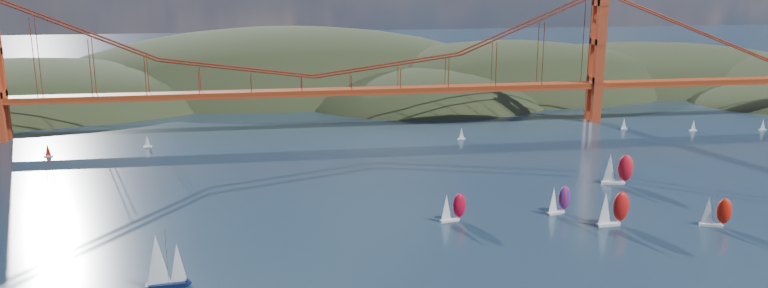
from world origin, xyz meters
The scene contains 14 objects.
headlands centered at (44.95, 278.29, -12.46)m, with size 725.00×225.00×96.00m.
bridge centered at (-1.75, 180.00, 32.23)m, with size 552.00×12.00×55.00m.
sloop_navy centered at (-41.09, 33.83, 5.97)m, with size 8.91×5.33×13.52m.
racer_0 centered at (29.75, 65.10, 4.05)m, with size 7.65×4.17×8.57m.
racer_1 centered at (70.60, 55.57, 4.87)m, with size 9.09×4.05×10.31m.
racer_2 centered at (97.05, 50.88, 4.19)m, with size 7.93×5.06×8.86m.
racer_3 centered at (88.39, 90.32, 5.09)m, with size 9.60×5.16×10.76m.
racer_rwb centered at (60.19, 66.80, 4.11)m, with size 7.78×4.96×8.70m.
distant_boat_2 centered at (-96.18, 151.33, 2.41)m, with size 3.00×2.00×4.70m.
distant_boat_3 centered at (-63.46, 159.95, 2.41)m, with size 3.00×2.00×4.70m.
distant_boat_4 centered at (125.63, 161.81, 2.41)m, with size 3.00×2.00×4.70m.
distant_boat_5 centered at (152.08, 154.50, 2.41)m, with size 3.00×2.00×4.70m.
distant_boat_6 centered at (180.89, 151.54, 2.41)m, with size 3.00×2.00×4.70m.
distant_boat_8 centered at (55.20, 154.65, 2.41)m, with size 3.00×2.00×4.70m.
Camera 1 is at (-16.83, -119.65, 68.99)m, focal length 35.00 mm.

